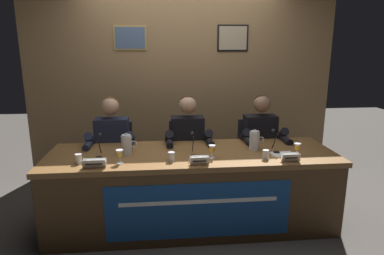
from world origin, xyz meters
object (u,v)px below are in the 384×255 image
Objects in this scene: conference_table at (193,180)px; water_pitcher_right_side at (255,140)px; juice_glass_center at (212,149)px; microphone_right at (275,145)px; microphone_center at (194,148)px; water_cup_right at (266,155)px; nameplate_right at (291,157)px; chair_right at (256,159)px; juice_glass_right at (297,147)px; panelist_right at (262,141)px; chair_left at (115,163)px; panelist_center at (188,143)px; juice_glass_left at (120,154)px; chair_center at (187,161)px; document_stack_right at (283,154)px; water_pitcher_left_side at (127,145)px; nameplate_center at (200,160)px; panelist_left at (112,145)px; microphone_left at (99,150)px; water_cup_left at (79,159)px; nameplate_left at (94,163)px; water_cup_center at (171,157)px.

water_pitcher_right_side is (0.63, 0.14, 0.33)m from conference_table.
microphone_right reaches higher than juice_glass_center.
microphone_center reaches higher than water_cup_right.
nameplate_right is 0.45m from water_pitcher_right_side.
chair_right reaches higher than juice_glass_right.
panelist_right is at bearing 32.96° from conference_table.
conference_table is 3.08× the size of chair_left.
juice_glass_right is at bearing -33.09° from panelist_center.
juice_glass_left and juice_glass_center have the same top height.
document_stack_right is at bearing -42.71° from chair_center.
juice_glass_center is 0.82m from water_pitcher_left_side.
panelist_left is at bearing 137.80° from nameplate_center.
panelist_left is at bearing 147.07° from conference_table.
microphone_left is 0.88m from microphone_center.
water_pitcher_left_side is (-1.60, 0.21, 0.01)m from juice_glass_right.
document_stack_right is (1.88, 0.05, -0.03)m from water_cup_left.
microphone_right reaches higher than juice_glass_left.
chair_left is 1.03m from nameplate_left.
microphone_right is at bearing 119.24° from document_stack_right.
microphone_left is 1.00× the size of microphone_right.
microphone_right is (-0.02, -0.70, 0.38)m from chair_right.
water_cup_right is at bearing -153.49° from document_stack_right.
chair_center is (0.83, 0.20, -0.28)m from panelist_left.
panelist_center reaches higher than chair_center.
water_pitcher_left_side is at bearing 166.28° from juice_glass_center.
panelist_left is at bearing 147.13° from microphone_center.
panelist_right is 1.52m from water_pitcher_left_side.
nameplate_right is 0.80× the size of water_pitcher_right_side.
panelist_center is at bearing 90.05° from conference_table.
water_cup_center is 0.09× the size of chair_right.
chair_right is at bearing 78.76° from water_cup_right.
chair_center is 0.83m from chair_right.
chair_left is at bearing 138.40° from conference_table.
water_pitcher_right_side is at bearing 14.10° from nameplate_left.
water_pitcher_right_side is at bearing 4.02° from microphone_left.
water_cup_center is at bearing -178.57° from juice_glass_right.
chair_left is 4.18× the size of document_stack_right.
water_cup_center is at bearing -13.87° from microphone_left.
juice_glass_right is 1.46× the size of water_cup_right.
water_pitcher_left_side is (-0.66, 0.36, 0.05)m from nameplate_center.
panelist_center is (0.87, 0.50, -0.10)m from microphone_left.
document_stack_right is (1.68, -0.59, 0.04)m from panelist_left.
microphone_center is (-0.03, 0.24, 0.03)m from nameplate_center.
water_pitcher_right_side reaches higher than juice_glass_left.
juice_glass_center is at bearing 4.18° from juice_glass_left.
water_pitcher_left_side is at bearing 169.31° from conference_table.
water_pitcher_left_side is at bearing 176.57° from microphone_right.
panelist_center is at bearing 92.33° from nameplate_center.
microphone_center is (0.67, 0.13, -0.01)m from juice_glass_left.
microphone_right is (0.64, 0.11, -0.01)m from juice_glass_center.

